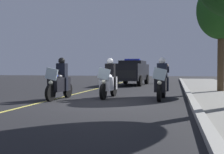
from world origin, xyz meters
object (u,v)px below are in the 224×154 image
police_motorcycle_lead_left (60,82)px  police_motorcycle_trailing (162,82)px  police_suv (132,71)px  cyclist_background (167,74)px  police_motorcycle_lead_right (109,82)px  tree_far_back (221,10)px

police_motorcycle_lead_left → police_motorcycle_trailing: size_ratio=1.00×
police_suv → cyclist_background: 4.65m
police_motorcycle_trailing → police_motorcycle_lead_left: bearing=-78.4°
police_motorcycle_trailing → police_suv: (-9.87, -2.76, 0.37)m
police_motorcycle_lead_right → tree_far_back: tree_far_back is taller
police_suv → cyclist_background: police_suv is taller
police_motorcycle_lead_left → cyclist_background: police_motorcycle_lead_left is taller
police_suv → police_motorcycle_lead_right: bearing=3.0°
police_motorcycle_lead_left → cyclist_background: 15.07m
police_suv → tree_far_back: bearing=43.6°
police_motorcycle_lead_right → cyclist_background: size_ratio=1.22×
police_motorcycle_trailing → cyclist_background: 13.72m
police_motorcycle_lead_right → police_suv: bearing=-177.0°
police_motorcycle_trailing → tree_far_back: bearing=144.2°
cyclist_background → tree_far_back: (9.74, 3.02, 3.45)m
police_motorcycle_trailing → tree_far_back: tree_far_back is taller
police_motorcycle_lead_left → cyclist_background: size_ratio=1.22×
police_motorcycle_lead_left → police_motorcycle_trailing: 4.15m
police_motorcycle_lead_left → cyclist_background: bearing=165.0°
police_motorcycle_trailing → police_suv: bearing=-164.4°
police_suv → tree_far_back: (5.90, 5.62, 3.23)m
police_suv → cyclist_background: size_ratio=2.85×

